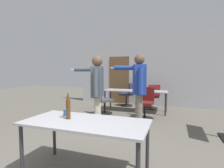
{
  "coord_description": "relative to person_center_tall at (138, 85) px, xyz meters",
  "views": [
    {
      "loc": [
        1.19,
        -1.5,
        1.42
      ],
      "look_at": [
        -0.26,
        2.55,
        1.1
      ],
      "focal_mm": 28.0,
      "sensor_mm": 36.0,
      "label": 1
    }
  ],
  "objects": [
    {
      "name": "conference_table_far",
      "position": [
        -0.48,
        1.9,
        -0.41
      ],
      "size": [
        2.19,
        0.7,
        0.75
      ],
      "color": "#A8A8AD",
      "rests_on": "ground_plane"
    },
    {
      "name": "conference_table_near",
      "position": [
        -0.31,
        -2.05,
        -0.42
      ],
      "size": [
        1.69,
        0.79,
        0.75
      ],
      "color": "#A8A8AD",
      "rests_on": "ground_plane"
    },
    {
      "name": "office_chair_far_right",
      "position": [
        0.0,
        1.09,
        -0.65
      ],
      "size": [
        0.52,
        0.57,
        0.93
      ],
      "rotation": [
        0.0,
        0.0,
        3.06
      ],
      "color": "black",
      "rests_on": "ground_plane"
    },
    {
      "name": "drink_cup",
      "position": [
        -0.73,
        -1.9,
        -0.3
      ],
      "size": [
        0.07,
        0.07,
        0.1
      ],
      "color": "#2866A3",
      "rests_on": "conference_table_near"
    },
    {
      "name": "person_center_tall",
      "position": [
        0.0,
        0.0,
        0.0
      ],
      "size": [
        0.95,
        0.67,
        1.81
      ],
      "rotation": [
        0.0,
        0.0,
        1.89
      ],
      "color": "slate",
      "rests_on": "ground_plane"
    },
    {
      "name": "beer_bottle",
      "position": [
        -0.6,
        -2.03,
        -0.16
      ],
      "size": [
        0.06,
        0.06,
        0.4
      ],
      "color": "#563314",
      "rests_on": "conference_table_near"
    },
    {
      "name": "office_chair_mid_tucked",
      "position": [
        0.02,
        2.51,
        -0.66
      ],
      "size": [
        0.66,
        0.68,
        0.92
      ],
      "rotation": [
        0.0,
        0.0,
        0.59
      ],
      "color": "black",
      "rests_on": "ground_plane"
    },
    {
      "name": "office_chair_side_rolled",
      "position": [
        -1.42,
        1.16,
        -0.67
      ],
      "size": [
        0.67,
        0.69,
        0.91
      ],
      "rotation": [
        0.0,
        0.0,
        5.62
      ],
      "color": "black",
      "rests_on": "ground_plane"
    },
    {
      "name": "office_chair_far_left",
      "position": [
        -0.96,
        2.72,
        -0.65
      ],
      "size": [
        0.62,
        0.57,
        0.94
      ],
      "rotation": [
        0.0,
        0.0,
        1.3
      ],
      "color": "black",
      "rests_on": "ground_plane"
    },
    {
      "name": "back_wall",
      "position": [
        -0.42,
        3.28,
        0.37
      ],
      "size": [
        5.83,
        0.12,
        2.94
      ],
      "color": "#BCBCC1",
      "rests_on": "ground_plane"
    },
    {
      "name": "person_left_plaid",
      "position": [
        -0.82,
        -0.59,
        -0.02
      ],
      "size": [
        0.89,
        0.6,
        1.76
      ],
      "rotation": [
        0.0,
        0.0,
        1.86
      ],
      "color": "beige",
      "rests_on": "ground_plane"
    }
  ]
}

